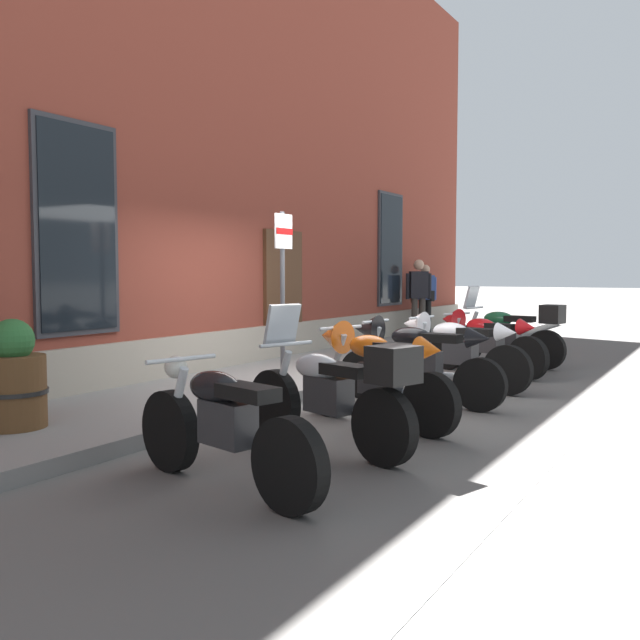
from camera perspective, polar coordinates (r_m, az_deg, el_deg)
The scene contains 15 objects.
ground_plane at distance 9.16m, azimuth 0.85°, elevation -6.05°, with size 140.00×140.00×0.00m, color #565451.
sidewalk at distance 9.74m, azimuth -4.83°, elevation -5.03°, with size 27.76×2.21×0.15m, color slate.
lane_stripe at distance 8.09m, azimuth 21.10°, elevation -7.61°, with size 27.76×0.12×0.01m, color silver.
brick_pub_facade at distance 13.12m, azimuth -22.17°, elevation 15.02°, with size 21.76×7.11×8.37m.
motorcycle_black_naked at distance 5.17m, azimuth -7.96°, elevation -8.51°, with size 0.76×2.03×0.93m.
motorcycle_silver_touring at distance 6.16m, azimuth 1.11°, elevation -5.87°, with size 0.93×2.02×1.29m.
motorcycle_orange_sport at distance 7.27m, azimuth 4.18°, elevation -4.05°, with size 0.80×2.00×1.07m.
motorcycle_black_sport at distance 8.47m, azimuth 7.50°, elevation -2.96°, with size 0.62×2.16×1.06m.
motorcycle_white_sport at distance 9.67m, azimuth 10.67°, elevation -2.22°, with size 0.65×2.12×1.04m.
motorcycle_red_sport at distance 11.17m, azimuth 13.03°, elevation -1.52°, with size 0.92×2.08×1.00m.
motorcycle_green_touring at distance 12.15m, azimuth 15.22°, elevation -1.06°, with size 0.72×2.10×1.35m.
pedestrian_dark_jacket at distance 15.85m, azimuth 8.06°, elevation 2.18°, with size 0.49×0.54×1.72m.
pedestrian_blue_top at distance 16.58m, azimuth 8.53°, elevation 2.01°, with size 0.57×0.46×1.62m.
parking_sign at distance 8.98m, azimuth -3.04°, elevation 3.91°, with size 0.36×0.07×2.21m.
barrel_planter at distance 7.06m, azimuth -23.70°, elevation -4.57°, with size 0.61×0.61×1.01m.
Camera 1 is at (-7.83, -4.48, 1.58)m, focal length 39.30 mm.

